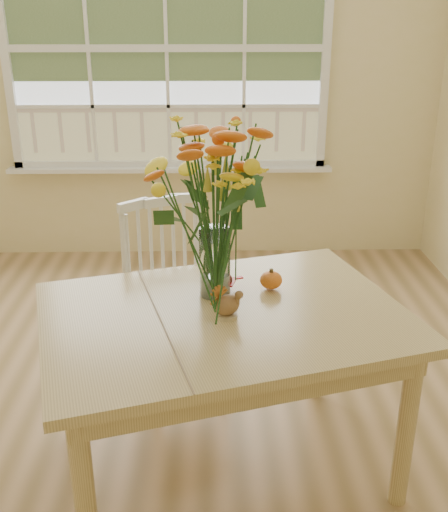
{
  "coord_description": "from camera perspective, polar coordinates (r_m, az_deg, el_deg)",
  "views": [
    {
      "loc": [
        0.31,
        -2.24,
        1.76
      ],
      "look_at": [
        0.35,
        -0.2,
        0.94
      ],
      "focal_mm": 42.0,
      "sensor_mm": 36.0,
      "label": 1
    }
  ],
  "objects": [
    {
      "name": "floor",
      "position": [
        2.87,
        -7.44,
        -16.31
      ],
      "size": [
        4.0,
        4.5,
        0.01
      ],
      "primitive_type": "cube",
      "color": "olive",
      "rests_on": "ground"
    },
    {
      "name": "wall_back",
      "position": [
        4.52,
        -5.38,
        16.6
      ],
      "size": [
        4.0,
        0.02,
        2.7
      ],
      "primitive_type": "cube",
      "color": "beige",
      "rests_on": "floor"
    },
    {
      "name": "dining_table",
      "position": [
        2.31,
        0.01,
        -7.36
      ],
      "size": [
        1.57,
        1.3,
        0.72
      ],
      "rotation": [
        0.0,
        0.0,
        0.28
      ],
      "color": "tan",
      "rests_on": "floor"
    },
    {
      "name": "turkey_figurine",
      "position": [
        2.21,
        0.32,
        -4.71
      ],
      "size": [
        0.12,
        0.11,
        0.12
      ],
      "rotation": [
        0.0,
        0.0,
        0.56
      ],
      "color": "#CCB78C",
      "rests_on": "dining_table"
    },
    {
      "name": "dark_gourd",
      "position": [
        2.43,
        -0.2,
        -2.41
      ],
      "size": [
        0.13,
        0.12,
        0.08
      ],
      "color": "#38160F",
      "rests_on": "dining_table"
    },
    {
      "name": "pumpkin",
      "position": [
        2.45,
        4.5,
        -2.39
      ],
      "size": [
        0.09,
        0.09,
        0.07
      ],
      "primitive_type": "ellipsoid",
      "color": "orange",
      "rests_on": "dining_table"
    },
    {
      "name": "window",
      "position": [
        4.47,
        -5.5,
        18.87
      ],
      "size": [
        2.42,
        0.12,
        1.74
      ],
      "color": "silver",
      "rests_on": "wall_back"
    },
    {
      "name": "windsor_chair",
      "position": [
        2.96,
        -5.09,
        -2.91
      ],
      "size": [
        0.57,
        0.56,
        0.93
      ],
      "rotation": [
        0.0,
        0.0,
        0.44
      ],
      "color": "white",
      "rests_on": "floor"
    },
    {
      "name": "flower_vase",
      "position": [
        2.26,
        -0.91,
        5.87
      ],
      "size": [
        0.58,
        0.58,
        0.69
      ],
      "color": "white",
      "rests_on": "dining_table"
    }
  ]
}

